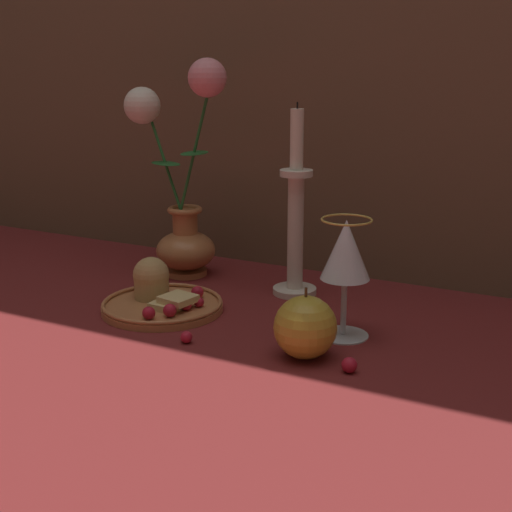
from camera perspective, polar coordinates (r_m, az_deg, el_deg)
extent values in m
plane|color=maroon|center=(1.05, -0.37, -5.05)|extent=(2.40, 2.40, 0.00)
cylinder|color=#B77042|center=(1.27, -5.59, -1.26)|extent=(0.07, 0.07, 0.01)
ellipsoid|color=#B77042|center=(1.26, -5.63, 0.45)|extent=(0.10, 0.10, 0.07)
cylinder|color=#B77042|center=(1.25, -5.69, 2.60)|extent=(0.04, 0.04, 0.05)
torus|color=#B77042|center=(1.24, -5.72, 3.69)|extent=(0.06, 0.06, 0.01)
cylinder|color=#23662D|center=(1.24, -7.40, 7.76)|extent=(0.08, 0.02, 0.18)
ellipsoid|color=#23662D|center=(1.24, -7.23, 7.36)|extent=(0.08, 0.07, 0.00)
sphere|color=silver|center=(1.25, -9.10, 11.80)|extent=(0.06, 0.06, 0.06)
cylinder|color=#23662D|center=(1.20, -4.86, 8.72)|extent=(0.06, 0.02, 0.22)
ellipsoid|color=#23662D|center=(1.20, -4.95, 8.20)|extent=(0.05, 0.07, 0.00)
sphere|color=pink|center=(1.17, -3.92, 14.04)|extent=(0.06, 0.06, 0.06)
cylinder|color=#B77042|center=(1.09, -7.49, -4.10)|extent=(0.18, 0.18, 0.01)
torus|color=#B77042|center=(1.09, -7.51, -3.70)|extent=(0.18, 0.18, 0.01)
cylinder|color=tan|center=(1.12, -8.35, -2.42)|extent=(0.05, 0.05, 0.04)
sphere|color=tan|center=(1.11, -8.39, -1.52)|extent=(0.06, 0.06, 0.06)
cube|color=#DBBC7A|center=(1.07, -6.99, -3.90)|extent=(0.05, 0.05, 0.01)
cube|color=#DBBC7A|center=(1.06, -6.25, -3.43)|extent=(0.05, 0.05, 0.01)
sphere|color=#AD192D|center=(1.03, -8.58, -4.53)|extent=(0.02, 0.02, 0.02)
sphere|color=#AD192D|center=(1.03, -6.91, -4.35)|extent=(0.02, 0.02, 0.02)
sphere|color=#AD192D|center=(1.06, -5.60, -3.93)|extent=(0.02, 0.02, 0.02)
sphere|color=#AD192D|center=(1.07, -4.58, -3.70)|extent=(0.02, 0.02, 0.02)
sphere|color=#AD192D|center=(1.11, -4.70, -2.90)|extent=(0.02, 0.02, 0.02)
cylinder|color=silver|center=(1.00, 6.98, -6.22)|extent=(0.07, 0.07, 0.00)
cylinder|color=silver|center=(0.98, 7.05, -3.98)|extent=(0.01, 0.01, 0.08)
cone|color=silver|center=(0.96, 7.21, 0.53)|extent=(0.07, 0.07, 0.08)
cone|color=maroon|center=(0.96, 7.19, -0.17)|extent=(0.06, 0.06, 0.06)
torus|color=gold|center=(0.95, 7.29, 2.91)|extent=(0.07, 0.07, 0.00)
cylinder|color=silver|center=(1.16, 3.10, -2.78)|extent=(0.07, 0.07, 0.01)
cylinder|color=silver|center=(1.14, 3.17, 1.84)|extent=(0.03, 0.03, 0.18)
cylinder|color=silver|center=(1.12, 3.25, 6.65)|extent=(0.05, 0.05, 0.01)
cylinder|color=silver|center=(1.11, 3.29, 9.28)|extent=(0.02, 0.02, 0.09)
cylinder|color=black|center=(1.11, 3.33, 11.94)|extent=(0.00, 0.00, 0.01)
sphere|color=#B2932D|center=(0.91, 3.96, -5.71)|extent=(0.08, 0.08, 0.08)
cylinder|color=#4C3319|center=(0.89, 4.02, -2.91)|extent=(0.00, 0.00, 0.01)
sphere|color=#AD192D|center=(0.97, -5.59, -6.48)|extent=(0.02, 0.02, 0.02)
sphere|color=#AD192D|center=(0.88, 7.47, -8.64)|extent=(0.02, 0.02, 0.02)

